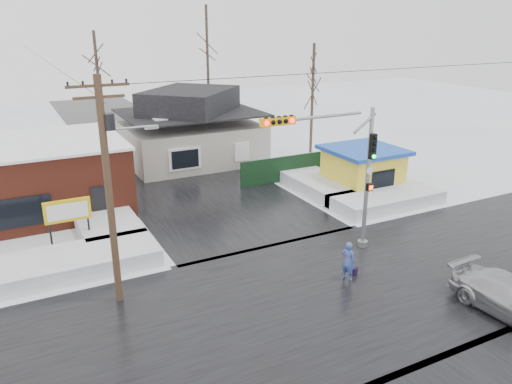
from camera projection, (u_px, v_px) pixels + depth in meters
name	position (u px, v px, depth m)	size (l,w,h in m)	color
ground	(332.00, 293.00, 20.81)	(120.00, 120.00, 0.00)	white
road_ns	(332.00, 292.00, 20.81)	(10.00, 120.00, 0.02)	black
road_ew	(332.00, 292.00, 20.81)	(120.00, 10.00, 0.02)	black
snowbank_nw	(79.00, 261.00, 22.66)	(7.00, 3.00, 0.80)	white
snowbank_ne	(386.00, 199.00, 30.45)	(7.00, 3.00, 0.80)	white
snowbank_nside_w	(102.00, 217.00, 27.73)	(3.00, 8.00, 0.80)	white
snowbank_nside_e	(313.00, 181.00, 33.79)	(3.00, 8.00, 0.80)	white
traffic_signal	(342.00, 163.00, 22.87)	(6.05, 0.68, 7.00)	gray
utility_pole	(110.00, 180.00, 18.64)	(3.15, 0.44, 9.00)	#382619
brick_building	(15.00, 179.00, 28.80)	(12.20, 8.20, 4.12)	maroon
marquee_sign	(68.00, 212.00, 24.26)	(2.20, 0.21, 2.55)	black
house	(191.00, 129.00, 39.29)	(10.40, 8.40, 5.76)	#BBB6A9
kiosk	(363.00, 169.00, 32.84)	(4.60, 4.60, 2.88)	yellow
fence	(292.00, 168.00, 35.08)	(8.00, 0.12, 1.80)	black
tree_far_left	(96.00, 58.00, 38.30)	(3.00, 3.00, 10.00)	#332821
tree_far_mid	(207.00, 34.00, 43.78)	(3.00, 3.00, 12.00)	#332821
tree_far_right	(313.00, 67.00, 40.45)	(3.00, 3.00, 9.00)	#332821
pedestrian	(348.00, 261.00, 21.60)	(0.64, 0.42, 1.77)	#3A50A3
shopping_bag	(355.00, 272.00, 22.17)	(0.28, 0.12, 0.35)	black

